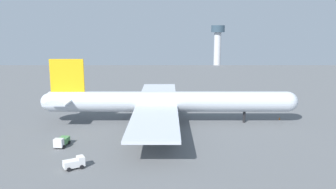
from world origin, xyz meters
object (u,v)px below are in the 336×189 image
cargo_loader (62,101)px  fuel_truck (74,163)px  control_tower (217,40)px  cargo_airplane (166,102)px  safety_cone_nose (279,118)px  baggage_tug (61,142)px

cargo_loader → fuel_truck: (18.75, -54.89, -0.13)m
cargo_loader → control_tower: 141.35m
cargo_airplane → control_tower: size_ratio=2.64×
control_tower → cargo_airplane: bearing=-103.4°
cargo_airplane → cargo_loader: cargo_airplane is taller
safety_cone_nose → fuel_truck: bearing=-145.3°
safety_cone_nose → cargo_loader: bearing=163.7°
baggage_tug → safety_cone_nose: 60.73m
cargo_loader → cargo_airplane: bearing=-32.7°
baggage_tug → fuel_truck: size_ratio=1.15×
baggage_tug → safety_cone_nose: baggage_tug is taller
baggage_tug → control_tower: (58.05, 164.08, 15.87)m
baggage_tug → safety_cone_nose: size_ratio=7.30×
fuel_truck → safety_cone_nose: fuel_truck is taller
baggage_tug → fuel_truck: bearing=-63.2°
cargo_airplane → control_tower: bearing=76.6°
baggage_tug → fuel_truck: 13.71m
cargo_airplane → baggage_tug: size_ratio=14.38×
cargo_airplane → baggage_tug: (-23.52, -19.51, -4.79)m
cargo_loader → safety_cone_nose: cargo_loader is taller
fuel_truck → baggage_tug: bearing=116.8°
safety_cone_nose → control_tower: control_tower is taller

